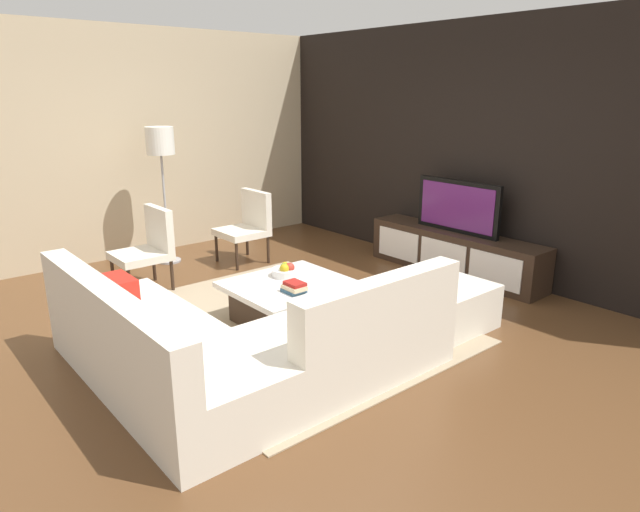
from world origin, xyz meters
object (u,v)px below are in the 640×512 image
object	(u,v)px
coffee_table	(290,301)
accent_chair_far	(248,223)
accent_chair_near	(149,244)
ottoman	(446,305)
media_console	(454,253)
television	(458,206)
fruit_bowl	(287,271)
book_stack	(294,287)
sectional_couch	(233,345)
floor_lamp	(161,149)

from	to	relation	value
coffee_table	accent_chair_far	bearing A→B (deg)	157.49
accent_chair_near	ottoman	bearing A→B (deg)	34.15
media_console	accent_chair_far	xyz separation A→B (m)	(-1.96, -1.52, 0.24)
television	coffee_table	xyz separation A→B (m)	(-0.10, -2.30, -0.59)
television	accent_chair_far	world-z (taller)	television
media_console	accent_chair_far	size ratio (longest dim) A/B	2.51
fruit_bowl	book_stack	size ratio (longest dim) A/B	1.38
accent_chair_near	accent_chair_far	world-z (taller)	same
sectional_couch	accent_chair_near	xyz separation A→B (m)	(-2.29, 0.39, 0.20)
television	ottoman	size ratio (longest dim) A/B	1.54
accent_chair_near	coffee_table	bearing A→B (deg)	21.91
sectional_couch	coffee_table	world-z (taller)	sectional_couch
media_console	sectional_couch	bearing A→B (deg)	-81.31
media_console	accent_chair_far	distance (m)	2.50
fruit_bowl	media_console	bearing A→B (deg)	82.82
television	fruit_bowl	distance (m)	2.25
floor_lamp	book_stack	world-z (taller)	floor_lamp
coffee_table	floor_lamp	world-z (taller)	floor_lamp
coffee_table	accent_chair_near	xyz separation A→B (m)	(-1.69, -0.58, 0.29)
television	floor_lamp	world-z (taller)	floor_lamp
sectional_couch	book_stack	distance (m)	0.94
coffee_table	accent_chair_near	size ratio (longest dim) A/B	1.20
fruit_bowl	accent_chair_far	world-z (taller)	accent_chair_far
television	coffee_table	distance (m)	2.37
floor_lamp	accent_chair_far	size ratio (longest dim) A/B	1.89
book_stack	fruit_bowl	bearing A→B (deg)	151.28
television	book_stack	bearing A→B (deg)	-87.12
media_console	floor_lamp	world-z (taller)	floor_lamp
floor_lamp	ottoman	xyz separation A→B (m)	(3.44, 1.04, -1.18)
ottoman	accent_chair_near	bearing A→B (deg)	-148.76
floor_lamp	book_stack	distance (m)	2.86
coffee_table	accent_chair_far	world-z (taller)	accent_chair_far
floor_lamp	ottoman	world-z (taller)	floor_lamp
accent_chair_far	media_console	bearing A→B (deg)	34.98
fruit_bowl	accent_chair_near	bearing A→B (deg)	-155.78
media_console	accent_chair_near	bearing A→B (deg)	-121.87
coffee_table	floor_lamp	xyz separation A→B (m)	(-2.47, -0.01, 1.18)
sectional_couch	accent_chair_near	size ratio (longest dim) A/B	2.68
media_console	coffee_table	world-z (taller)	media_console
media_console	floor_lamp	distance (m)	3.63
accent_chair_near	ottoman	size ratio (longest dim) A/B	1.24
media_console	fruit_bowl	xyz separation A→B (m)	(-0.28, -2.20, 0.18)
ottoman	book_stack	distance (m)	1.39
fruit_bowl	accent_chair_far	bearing A→B (deg)	158.23
floor_lamp	accent_chair_far	distance (m)	1.34
television	floor_lamp	xyz separation A→B (m)	(-2.57, -2.31, 0.59)
coffee_table	floor_lamp	size ratio (longest dim) A/B	0.64
television	sectional_couch	bearing A→B (deg)	-81.31
television	floor_lamp	size ratio (longest dim) A/B	0.66
television	accent_chair_far	size ratio (longest dim) A/B	1.24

